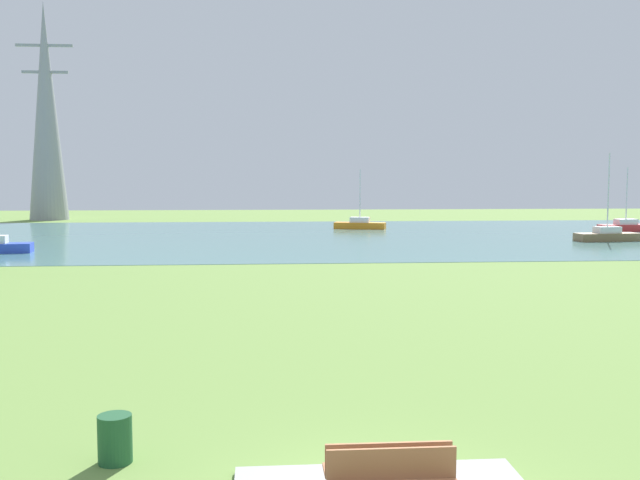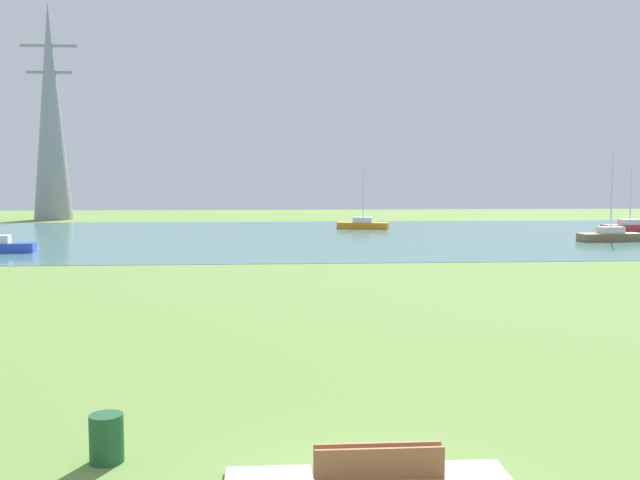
{
  "view_description": "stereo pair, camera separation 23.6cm",
  "coord_description": "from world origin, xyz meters",
  "px_view_note": "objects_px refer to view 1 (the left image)",
  "views": [
    {
      "loc": [
        -1.74,
        -9.59,
        4.66
      ],
      "look_at": [
        0.69,
        20.86,
        2.09
      ],
      "focal_mm": 40.47,
      "sensor_mm": 36.0,
      "label": 1
    },
    {
      "loc": [
        -1.51,
        -9.61,
        4.66
      ],
      "look_at": [
        0.69,
        20.86,
        2.09
      ],
      "focal_mm": 40.47,
      "sensor_mm": 36.0,
      "label": 2
    }
  ],
  "objects_px": {
    "bench_facing_water": "(387,474)",
    "sailboat_orange": "(360,224)",
    "sailboat_brown": "(607,235)",
    "litter_bin": "(115,439)",
    "sailboat_red": "(626,226)",
    "electricity_pylon": "(46,111)"
  },
  "relations": [
    {
      "from": "sailboat_orange",
      "to": "electricity_pylon",
      "type": "xyz_separation_m",
      "value": [
        -33.93,
        18.46,
        12.03
      ]
    },
    {
      "from": "sailboat_orange",
      "to": "electricity_pylon",
      "type": "distance_m",
      "value": 40.45
    },
    {
      "from": "bench_facing_water",
      "to": "sailboat_red",
      "type": "distance_m",
      "value": 61.02
    },
    {
      "from": "bench_facing_water",
      "to": "litter_bin",
      "type": "bearing_deg",
      "value": 155.42
    },
    {
      "from": "sailboat_orange",
      "to": "sailboat_brown",
      "type": "height_order",
      "value": "sailboat_brown"
    },
    {
      "from": "litter_bin",
      "to": "electricity_pylon",
      "type": "relative_size",
      "value": 0.03
    },
    {
      "from": "bench_facing_water",
      "to": "litter_bin",
      "type": "relative_size",
      "value": 2.25
    },
    {
      "from": "litter_bin",
      "to": "sailboat_red",
      "type": "xyz_separation_m",
      "value": [
        35.13,
        50.68,
        0.05
      ]
    },
    {
      "from": "bench_facing_water",
      "to": "sailboat_red",
      "type": "bearing_deg",
      "value": 59.54
    },
    {
      "from": "bench_facing_water",
      "to": "electricity_pylon",
      "type": "relative_size",
      "value": 0.07
    },
    {
      "from": "bench_facing_water",
      "to": "sailboat_red",
      "type": "height_order",
      "value": "sailboat_red"
    },
    {
      "from": "litter_bin",
      "to": "sailboat_brown",
      "type": "distance_m",
      "value": 49.67
    },
    {
      "from": "litter_bin",
      "to": "sailboat_orange",
      "type": "xyz_separation_m",
      "value": [
        11.63,
        55.77,
        0.05
      ]
    },
    {
      "from": "sailboat_brown",
      "to": "electricity_pylon",
      "type": "distance_m",
      "value": 62.01
    },
    {
      "from": "sailboat_orange",
      "to": "bench_facing_water",
      "type": "bearing_deg",
      "value": -97.35
    },
    {
      "from": "litter_bin",
      "to": "electricity_pylon",
      "type": "bearing_deg",
      "value": 106.71
    },
    {
      "from": "sailboat_red",
      "to": "litter_bin",
      "type": "bearing_deg",
      "value": -124.73
    },
    {
      "from": "bench_facing_water",
      "to": "sailboat_orange",
      "type": "bearing_deg",
      "value": 82.65
    },
    {
      "from": "sailboat_red",
      "to": "sailboat_orange",
      "type": "bearing_deg",
      "value": 167.76
    },
    {
      "from": "bench_facing_water",
      "to": "sailboat_brown",
      "type": "distance_m",
      "value": 49.05
    },
    {
      "from": "bench_facing_water",
      "to": "sailboat_orange",
      "type": "height_order",
      "value": "sailboat_orange"
    },
    {
      "from": "litter_bin",
      "to": "sailboat_brown",
      "type": "height_order",
      "value": "sailboat_brown"
    }
  ]
}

